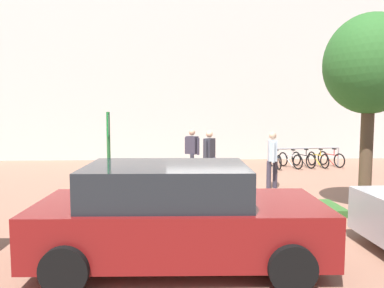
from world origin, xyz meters
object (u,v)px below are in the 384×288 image
Objects in this scene: person_shirt_blue at (272,156)px; person_suited_dark at (209,153)px; bike_at_sign at (116,197)px; person_suited_navy at (192,150)px; car_maroon_wagon at (177,216)px; tree_sidewalk at (370,66)px; bollard_steel at (275,162)px; parking_sign_post at (109,148)px; bike_rack_cluster at (304,159)px.

person_suited_dark is (-1.83, 0.87, 0.00)m from person_shirt_blue.
person_suited_navy is at bearing 65.00° from bike_at_sign.
tree_sidewalk is at bearing 30.69° from car_maroon_wagon.
bike_at_sign is at bearing 115.38° from car_maroon_wagon.
person_suited_dark is (-2.64, -1.71, 0.53)m from bollard_steel.
bike_at_sign is at bearing 63.37° from parking_sign_post.
bike_at_sign is 7.16m from bollard_steel.
tree_sidewalk is 6.10m from bollard_steel.
tree_sidewalk is 5.40m from person_suited_dark.
bike_rack_cluster is at bearing 44.05° from parking_sign_post.
bike_at_sign is at bearing -136.40° from bike_rack_cluster.
person_shirt_blue is at bearing -25.51° from person_suited_dark.
person_suited_navy is (-2.33, 1.89, 0.00)m from person_shirt_blue.
tree_sidewalk is 1.41× the size of bike_rack_cluster.
person_suited_dark is at bearing -143.21° from bike_rack_cluster.
bike_rack_cluster is at bearing 81.07° from tree_sidewalk.
person_suited_navy is (2.10, 4.49, -0.54)m from parking_sign_post.
bollard_steel is 3.26m from person_suited_navy.
tree_sidewalk reaches higher than person_shirt_blue.
person_suited_navy reaches higher than bollard_steel.
tree_sidewalk is 3.89m from person_shirt_blue.
bollard_steel reaches higher than bike_at_sign.
person_suited_navy is 0.39× the size of car_maroon_wagon.
person_shirt_blue and person_suited_dark have the same top height.
person_suited_dark is 6.31m from car_maroon_wagon.
car_maroon_wagon reaches higher than bike_at_sign.
parking_sign_post reaches higher than car_maroon_wagon.
bollard_steel is 0.52× the size of person_suited_navy.
parking_sign_post is at bearing 118.62° from car_maroon_wagon.
bike_rack_cluster is at bearing 42.28° from bollard_steel.
car_maroon_wagon is (-3.75, -7.91, 0.31)m from bollard_steel.
tree_sidewalk is 7.55m from bike_rack_cluster.
person_shirt_blue is at bearing 61.14° from car_maroon_wagon.
tree_sidewalk reaches higher than car_maroon_wagon.
person_suited_dark is (-4.30, -3.21, 0.64)m from bike_rack_cluster.
car_maroon_wagon is at bearing -149.31° from tree_sidewalk.
bike_at_sign is 0.39× the size of car_maroon_wagon.
tree_sidewalk is 5.67m from car_maroon_wagon.
tree_sidewalk is at bearing -98.93° from bike_rack_cluster.
bike_rack_cluster is 2.25m from bollard_steel.
bollard_steel is (-0.58, 5.34, -2.90)m from tree_sidewalk.
person_shirt_blue and person_suited_navy have the same top height.
bollard_steel reaches higher than bike_rack_cluster.
parking_sign_post is 2.59× the size of bollard_steel.
tree_sidewalk is 2.62× the size of person_suited_navy.
car_maroon_wagon is at bearing -64.62° from bike_at_sign.
car_maroon_wagon is (1.49, -2.74, -0.77)m from parking_sign_post.
parking_sign_post is at bearing -135.95° from bike_rack_cluster.
tree_sidewalk is 1.03× the size of car_maroon_wagon.
bike_at_sign is 0.98× the size of person_suited_dark.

